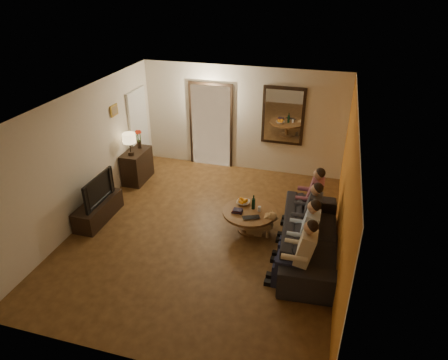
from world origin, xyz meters
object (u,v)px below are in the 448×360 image
(tv_stand, at_px, (98,210))
(laptop, at_px, (252,219))
(sofa, at_px, (310,237))
(person_b, at_px, (304,235))
(person_c, at_px, (308,216))
(person_d, at_px, (310,200))
(dresser, at_px, (137,166))
(bowl, at_px, (243,203))
(wine_bottle, at_px, (254,202))
(dog, at_px, (260,222))
(coffee_table, at_px, (249,221))
(table_lamp, at_px, (130,144))
(tv, at_px, (95,189))
(person_a, at_px, (300,257))

(tv_stand, bearing_deg, laptop, 2.95)
(sofa, height_order, person_b, person_b)
(person_c, relative_size, person_d, 1.00)
(dresser, distance_m, bowl, 3.10)
(wine_bottle, bearing_deg, dog, -45.08)
(person_d, height_order, coffee_table, person_d)
(sofa, bearing_deg, laptop, 78.25)
(table_lamp, distance_m, dog, 3.58)
(tv, distance_m, laptop, 3.18)
(bowl, bearing_deg, tv_stand, -167.06)
(tv_stand, relative_size, bowl, 4.80)
(person_b, distance_m, bowl, 1.59)
(person_a, relative_size, dog, 2.14)
(person_a, bearing_deg, dresser, 147.43)
(dresser, xyz_separation_m, bowl, (2.88, -1.12, 0.10))
(table_lamp, distance_m, person_d, 4.24)
(sofa, distance_m, person_c, 0.39)
(sofa, bearing_deg, person_d, 1.97)
(tv_stand, bearing_deg, dresser, 90.00)
(tv, relative_size, laptop, 3.07)
(dresser, relative_size, dog, 1.53)
(tv_stand, distance_m, person_b, 4.19)
(tv_stand, bearing_deg, person_b, -3.84)
(table_lamp, distance_m, person_b, 4.57)
(tv_stand, relative_size, laptop, 3.78)
(dog, xyz_separation_m, laptop, (-0.13, -0.20, 0.18))
(tv, xyz_separation_m, laptop, (3.16, 0.16, -0.24))
(tv, xyz_separation_m, dog, (3.29, 0.36, -0.43))
(person_d, relative_size, coffee_table, 1.15)
(sofa, height_order, person_c, person_c)
(person_a, xyz_separation_m, dog, (-0.87, 1.24, -0.32))
(table_lamp, distance_m, bowl, 3.07)
(person_a, height_order, person_c, same)
(sofa, xyz_separation_m, dog, (-0.97, 0.34, -0.09))
(dresser, xyz_separation_m, person_c, (4.17, -1.46, 0.22))
(tv, height_order, person_a, person_a)
(tv_stand, bearing_deg, person_a, -11.93)
(tv_stand, bearing_deg, bowl, 12.94)
(person_d, xyz_separation_m, wine_bottle, (-1.05, -0.38, 0.01))
(person_c, bearing_deg, coffee_table, 173.65)
(person_a, bearing_deg, laptop, 133.84)
(person_a, relative_size, bowl, 4.63)
(person_c, distance_m, person_d, 0.60)
(person_a, height_order, bowl, person_a)
(person_b, height_order, person_c, same)
(dog, height_order, bowl, dog)
(person_a, distance_m, person_d, 1.80)
(dog, distance_m, coffee_table, 0.25)
(person_c, xyz_separation_m, dog, (-0.87, 0.04, -0.32))
(dresser, relative_size, person_d, 0.71)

